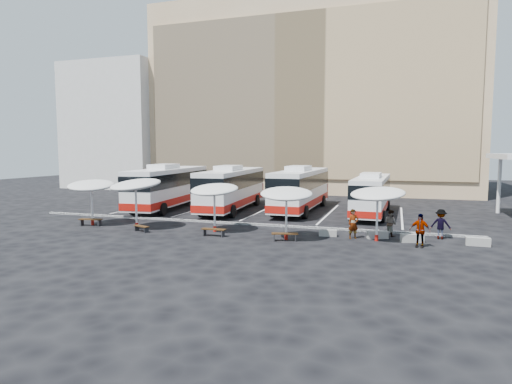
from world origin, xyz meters
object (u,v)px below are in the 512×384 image
(passenger_1, at_px, (391,223))
(wood_bench_1, at_px, (141,227))
(bus_1, at_px, (232,187))
(wood_bench_3, at_px, (285,235))
(sunshade_2, at_px, (214,190))
(conc_bench_1, at_px, (377,235))
(conc_bench_2, at_px, (412,238))
(wood_bench_0, at_px, (91,220))
(conc_bench_0, at_px, (328,233))
(conc_bench_3, at_px, (478,242))
(sunshade_3, at_px, (286,194))
(sunshade_0, at_px, (91,186))
(passenger_2, at_px, (420,231))
(bus_0, at_px, (169,186))
(bus_3, at_px, (372,193))
(sunshade_1, at_px, (136,185))
(bus_2, at_px, (301,188))
(wood_bench_2, at_px, (214,230))
(sunshade_4, at_px, (378,194))
(passenger_0, at_px, (353,224))
(passenger_3, at_px, (441,224))

(passenger_1, bearing_deg, wood_bench_1, 57.23)
(bus_1, bearing_deg, wood_bench_3, -59.46)
(sunshade_2, height_order, conc_bench_1, sunshade_2)
(conc_bench_2, bearing_deg, wood_bench_0, -176.38)
(conc_bench_0, relative_size, conc_bench_3, 0.88)
(sunshade_3, height_order, conc_bench_2, sunshade_3)
(wood_bench_1, distance_m, conc_bench_1, 15.44)
(sunshade_0, bearing_deg, wood_bench_0, -71.32)
(passenger_1, xyz_separation_m, passenger_2, (1.59, -2.82, 0.12))
(bus_0, relative_size, bus_3, 1.17)
(conc_bench_0, xyz_separation_m, conc_bench_1, (3.05, 0.24, 0.03))
(conc_bench_0, height_order, conc_bench_2, conc_bench_2)
(conc_bench_2, distance_m, conc_bench_3, 3.58)
(sunshade_1, xyz_separation_m, passenger_1, (16.96, 2.82, -2.23))
(bus_2, xyz_separation_m, sunshade_3, (1.84, -12.71, 0.72))
(bus_1, xyz_separation_m, wood_bench_3, (7.92, -11.52, -1.74))
(conc_bench_2, distance_m, passenger_1, 2.04)
(conc_bench_1, bearing_deg, sunshade_2, -174.15)
(bus_1, distance_m, sunshade_1, 11.22)
(sunshade_2, distance_m, wood_bench_2, 2.93)
(sunshade_0, height_order, sunshade_4, sunshade_0)
(wood_bench_3, distance_m, passenger_0, 4.40)
(sunshade_4, relative_size, conc_bench_3, 3.27)
(bus_3, xyz_separation_m, conc_bench_3, (6.53, -10.30, -1.61))
(conc_bench_1, bearing_deg, wood_bench_1, -170.00)
(conc_bench_2, xyz_separation_m, passenger_0, (-3.45, -0.03, 0.68))
(sunshade_1, height_order, wood_bench_0, sunshade_1)
(bus_1, distance_m, conc_bench_0, 13.87)
(wood_bench_2, relative_size, conc_bench_2, 1.22)
(sunshade_3, xyz_separation_m, conc_bench_3, (10.90, 1.80, -2.59))
(sunshade_2, relative_size, passenger_2, 1.79)
(wood_bench_0, relative_size, passenger_3, 0.93)
(wood_bench_0, xyz_separation_m, conc_bench_2, (22.03, 1.39, -0.15))
(sunshade_4, bearing_deg, bus_0, 154.81)
(bus_3, distance_m, wood_bench_2, 15.52)
(wood_bench_0, bearing_deg, conc_bench_3, 3.45)
(sunshade_1, distance_m, conc_bench_3, 22.01)
(wood_bench_3, bearing_deg, sunshade_2, 164.65)
(passenger_0, xyz_separation_m, passenger_1, (2.21, 1.53, -0.08))
(passenger_2, bearing_deg, wood_bench_2, -162.35)
(bus_0, height_order, sunshade_2, bus_0)
(bus_3, height_order, wood_bench_1, bus_3)
(passenger_3, bearing_deg, bus_2, -31.44)
(bus_2, xyz_separation_m, sunshade_4, (7.14, -11.35, 0.76))
(sunshade_4, xyz_separation_m, conc_bench_1, (0.03, 0.75, -2.63))
(bus_2, relative_size, sunshade_1, 2.88)
(sunshade_2, relative_size, passenger_1, 2.04)
(bus_1, relative_size, sunshade_4, 3.16)
(bus_0, relative_size, bus_2, 1.04)
(bus_2, relative_size, passenger_3, 7.02)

